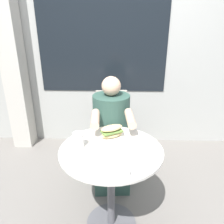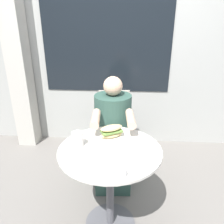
% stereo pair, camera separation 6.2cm
% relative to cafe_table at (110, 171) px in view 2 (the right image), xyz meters
% --- Properties ---
extents(ground_plane, '(8.00, 8.00, 0.00)m').
position_rel_cafe_table_xyz_m(ground_plane, '(0.00, 0.00, -0.54)').
color(ground_plane, slate).
extents(storefront_wall, '(8.00, 0.09, 2.80)m').
position_rel_cafe_table_xyz_m(storefront_wall, '(-0.00, 1.49, 0.87)').
color(storefront_wall, '#9E9E99').
rests_on(storefront_wall, ground_plane).
extents(lattice_pillar, '(0.24, 0.24, 2.40)m').
position_rel_cafe_table_xyz_m(lattice_pillar, '(-1.25, 1.31, 0.66)').
color(lattice_pillar, '#B2ADA3').
rests_on(lattice_pillar, ground_plane).
extents(cafe_table, '(0.75, 0.75, 0.73)m').
position_rel_cafe_table_xyz_m(cafe_table, '(0.00, 0.00, 0.00)').
color(cafe_table, beige).
rests_on(cafe_table, ground_plane).
extents(diner_chair, '(0.41, 0.41, 0.87)m').
position_rel_cafe_table_xyz_m(diner_chair, '(-0.03, 0.91, -0.01)').
color(diner_chair, '#ADA393').
rests_on(diner_chair, ground_plane).
extents(seated_diner, '(0.39, 0.65, 1.12)m').
position_rel_cafe_table_xyz_m(seated_diner, '(-0.02, 0.56, -0.05)').
color(seated_diner, '#2D4C42').
rests_on(seated_diner, ground_plane).
extents(sandwich_on_plate, '(0.20, 0.20, 0.11)m').
position_rel_cafe_table_xyz_m(sandwich_on_plate, '(-0.00, 0.16, 0.24)').
color(sandwich_on_plate, white).
rests_on(sandwich_on_plate, cafe_table).
extents(drink_cup, '(0.08, 0.08, 0.11)m').
position_rel_cafe_table_xyz_m(drink_cup, '(-0.24, 0.02, 0.25)').
color(drink_cup, silver).
rests_on(drink_cup, cafe_table).
extents(napkin_box, '(0.12, 0.12, 0.06)m').
position_rel_cafe_table_xyz_m(napkin_box, '(0.06, -0.28, 0.22)').
color(napkin_box, silver).
rests_on(napkin_box, cafe_table).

